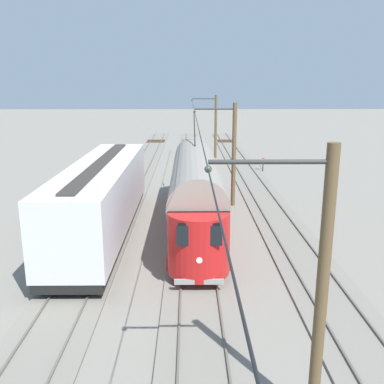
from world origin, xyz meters
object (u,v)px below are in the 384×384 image
Objects in this scene: catenary_pole_mid_far at (319,287)px; switch_stand at (263,164)px; boxcar_adjacent at (103,197)px; catenary_pole_mid_near at (233,153)px; vintage_streetcar at (196,188)px; catenary_pole_foreground at (215,125)px.

catenary_pole_mid_far is 30.82m from switch_stand.
boxcar_adjacent reaches higher than switch_stand.
catenary_pole_mid_near and catenary_pole_mid_far have the same top height.
catenary_pole_foreground reaches higher than vintage_streetcar.
catenary_pole_mid_near is (-7.45, -5.79, 1.39)m from boxcar_adjacent.
catenary_pole_mid_near is at bearing -90.00° from catenary_pole_mid_far.
vintage_streetcar is 14.88m from catenary_pole_mid_far.
catenary_pole_mid_far is (-2.50, 14.61, 1.30)m from vintage_streetcar.
catenary_pole_mid_far is at bearing 90.00° from catenary_pole_foreground.
boxcar_adjacent is at bearing 56.38° from switch_stand.
switch_stand is at bearing -112.51° from vintage_streetcar.
catenary_pole_mid_far is 5.50× the size of switch_stand.
vintage_streetcar is at bearing 67.49° from switch_stand.
catenary_pole_mid_far is at bearing 99.72° from vintage_streetcar.
switch_stand is (-4.05, -30.42, -2.85)m from catenary_pole_mid_far.
switch_stand is (-4.05, 7.42, -2.85)m from catenary_pole_foreground.
catenary_pole_foreground is 37.84m from catenary_pole_mid_far.
catenary_pole_mid_near is at bearing -142.12° from boxcar_adjacent.
vintage_streetcar is at bearing -163.27° from boxcar_adjacent.
catenary_pole_mid_near is 1.00× the size of catenary_pole_mid_far.
vintage_streetcar is 1.12× the size of boxcar_adjacent.
catenary_pole_foreground is 1.00× the size of catenary_pole_mid_near.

